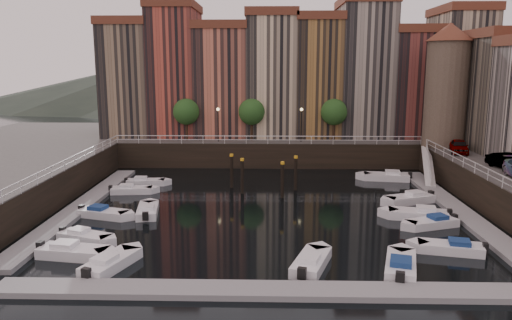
{
  "coord_description": "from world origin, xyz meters",
  "views": [
    {
      "loc": [
        0.11,
        -42.43,
        12.4
      ],
      "look_at": [
        -1.09,
        4.0,
        3.39
      ],
      "focal_mm": 35.0,
      "sensor_mm": 36.0,
      "label": 1
    }
  ],
  "objects_px": {
    "corner_tower": "(447,83)",
    "boat_left_2": "(103,213)",
    "gangway": "(428,164)",
    "boat_left_0": "(72,252)",
    "car_a": "(459,147)",
    "car_b": "(508,162)",
    "mooring_pilings": "(263,176)",
    "boat_left_1": "(84,237)"
  },
  "relations": [
    {
      "from": "boat_left_0",
      "to": "gangway",
      "type": "bearing_deg",
      "value": 45.29
    },
    {
      "from": "corner_tower",
      "to": "boat_left_0",
      "type": "relative_size",
      "value": 2.81
    },
    {
      "from": "car_a",
      "to": "boat_left_2",
      "type": "bearing_deg",
      "value": -143.76
    },
    {
      "from": "boat_left_2",
      "to": "gangway",
      "type": "bearing_deg",
      "value": 40.36
    },
    {
      "from": "boat_left_0",
      "to": "boat_left_1",
      "type": "xyz_separation_m",
      "value": [
        -0.31,
        3.01,
        -0.05
      ]
    },
    {
      "from": "car_a",
      "to": "car_b",
      "type": "height_order",
      "value": "car_a"
    },
    {
      "from": "boat_left_2",
      "to": "boat_left_1",
      "type": "bearing_deg",
      "value": -68.32
    },
    {
      "from": "car_a",
      "to": "car_b",
      "type": "bearing_deg",
      "value": -65.87
    },
    {
      "from": "car_a",
      "to": "boat_left_0",
      "type": "bearing_deg",
      "value": -131.63
    },
    {
      "from": "corner_tower",
      "to": "gangway",
      "type": "xyz_separation_m",
      "value": [
        -2.9,
        -4.5,
        -8.28
      ]
    },
    {
      "from": "car_b",
      "to": "gangway",
      "type": "bearing_deg",
      "value": 102.5
    },
    {
      "from": "mooring_pilings",
      "to": "car_a",
      "type": "height_order",
      "value": "car_a"
    },
    {
      "from": "corner_tower",
      "to": "car_b",
      "type": "bearing_deg",
      "value": -83.41
    },
    {
      "from": "boat_left_0",
      "to": "boat_left_1",
      "type": "bearing_deg",
      "value": 104.65
    },
    {
      "from": "gangway",
      "to": "boat_left_1",
      "type": "relative_size",
      "value": 1.97
    },
    {
      "from": "corner_tower",
      "to": "boat_left_2",
      "type": "xyz_separation_m",
      "value": [
        -33.47,
        -18.01,
        -9.85
      ]
    },
    {
      "from": "gangway",
      "to": "mooring_pilings",
      "type": "distance_m",
      "value": 18.29
    },
    {
      "from": "boat_left_0",
      "to": "car_b",
      "type": "height_order",
      "value": "car_b"
    },
    {
      "from": "mooring_pilings",
      "to": "car_b",
      "type": "bearing_deg",
      "value": -8.09
    },
    {
      "from": "gangway",
      "to": "boat_left_2",
      "type": "bearing_deg",
      "value": -156.16
    },
    {
      "from": "corner_tower",
      "to": "gangway",
      "type": "relative_size",
      "value": 1.66
    },
    {
      "from": "boat_left_2",
      "to": "car_b",
      "type": "relative_size",
      "value": 1.07
    },
    {
      "from": "car_b",
      "to": "car_a",
      "type": "bearing_deg",
      "value": 83.98
    },
    {
      "from": "gangway",
      "to": "boat_left_0",
      "type": "relative_size",
      "value": 1.69
    },
    {
      "from": "mooring_pilings",
      "to": "boat_left_2",
      "type": "distance_m",
      "value": 15.54
    },
    {
      "from": "boat_left_0",
      "to": "boat_left_1",
      "type": "distance_m",
      "value": 3.02
    },
    {
      "from": "gangway",
      "to": "boat_left_0",
      "type": "xyz_separation_m",
      "value": [
        -29.75,
        -22.09,
        -1.55
      ]
    },
    {
      "from": "boat_left_1",
      "to": "boat_left_2",
      "type": "distance_m",
      "value": 5.6
    },
    {
      "from": "gangway",
      "to": "boat_left_1",
      "type": "xyz_separation_m",
      "value": [
        -30.06,
        -19.08,
        -1.6
      ]
    },
    {
      "from": "boat_left_0",
      "to": "mooring_pilings",
      "type": "bearing_deg",
      "value": 63.09
    },
    {
      "from": "boat_left_2",
      "to": "car_a",
      "type": "relative_size",
      "value": 1.06
    },
    {
      "from": "mooring_pilings",
      "to": "boat_left_1",
      "type": "xyz_separation_m",
      "value": [
        -12.49,
        -14.0,
        -1.33
      ]
    },
    {
      "from": "corner_tower",
      "to": "car_a",
      "type": "height_order",
      "value": "corner_tower"
    },
    {
      "from": "car_a",
      "to": "gangway",
      "type": "bearing_deg",
      "value": -168.86
    },
    {
      "from": "boat_left_1",
      "to": "corner_tower",
      "type": "bearing_deg",
      "value": 56.13
    },
    {
      "from": "gangway",
      "to": "car_a",
      "type": "distance_m",
      "value": 3.53
    },
    {
      "from": "car_a",
      "to": "corner_tower",
      "type": "bearing_deg",
      "value": 106.1
    },
    {
      "from": "corner_tower",
      "to": "boat_left_2",
      "type": "distance_m",
      "value": 39.26
    },
    {
      "from": "mooring_pilings",
      "to": "boat_left_1",
      "type": "bearing_deg",
      "value": -131.75
    },
    {
      "from": "boat_left_1",
      "to": "gangway",
      "type": "bearing_deg",
      "value": 52.96
    },
    {
      "from": "boat_left_1",
      "to": "car_b",
      "type": "height_order",
      "value": "car_b"
    },
    {
      "from": "boat_left_1",
      "to": "boat_left_2",
      "type": "xyz_separation_m",
      "value": [
        -0.5,
        5.58,
        0.02
      ]
    }
  ]
}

